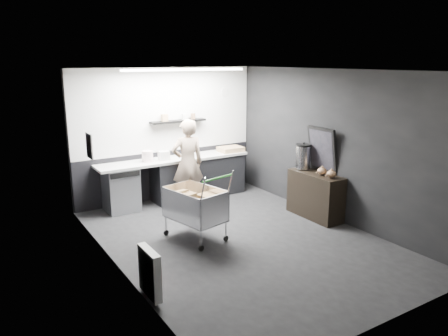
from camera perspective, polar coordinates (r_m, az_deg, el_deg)
floor at (r=7.20m, az=2.19°, el=-9.37°), size 5.50×5.50×0.00m
ceiling at (r=6.61m, az=2.41°, el=12.65°), size 5.50×5.50×0.00m
wall_back at (r=9.14m, az=-7.47°, el=4.42°), size 5.50×0.00×5.50m
wall_front at (r=4.84m, az=20.96°, el=-5.09°), size 5.50×0.00×5.50m
wall_left at (r=5.92m, az=-13.95°, el=-1.16°), size 0.00×5.50×5.50m
wall_right at (r=8.05m, az=14.17°, el=2.81°), size 0.00×5.50×5.50m
kitchen_wall_panel at (r=9.05m, az=-7.51°, el=7.53°), size 3.95×0.02×1.70m
dado_panel at (r=9.30m, az=-7.25°, el=-0.77°), size 3.95×0.02×1.00m
floating_shelf at (r=9.06m, az=-6.02°, el=6.11°), size 1.20×0.22×0.04m
wall_clock at (r=9.67m, az=0.12°, el=9.84°), size 0.20×0.03×0.20m
poster at (r=7.10m, az=-17.20°, el=2.78°), size 0.02×0.30×0.40m
poster_red_band at (r=7.09m, az=-17.20°, el=3.34°), size 0.02×0.22×0.10m
radiator at (r=5.50m, az=-9.68°, el=-13.33°), size 0.10×0.50×0.60m
ceiling_strip at (r=8.20m, az=-5.07°, el=12.67°), size 2.40×0.20×0.04m
prep_counter at (r=9.09m, az=-5.64°, el=-1.34°), size 3.20×0.61×0.90m
person at (r=8.57m, az=-4.77°, el=0.60°), size 0.69×0.51×1.75m
shopping_cart at (r=7.08m, az=-3.84°, el=-5.06°), size 0.83×1.16×1.14m
sideboard at (r=8.23m, az=11.78°, el=-2.68°), size 0.47×1.11×1.67m
fire_extinguisher at (r=5.81m, az=-9.94°, el=-12.71°), size 0.16×0.16×0.54m
cardboard_box at (r=9.51m, az=0.87°, el=2.47°), size 0.52×0.40×0.10m
pink_tub at (r=8.68m, az=-9.96°, el=1.51°), size 0.21×0.21×0.21m
white_container at (r=8.76m, az=-7.86°, el=1.60°), size 0.22×0.17×0.18m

